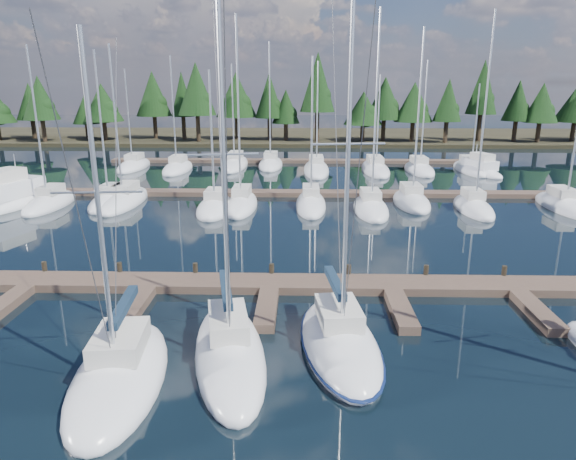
{
  "coord_description": "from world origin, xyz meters",
  "views": [
    {
      "loc": [
        1.52,
        -6.06,
        9.98
      ],
      "look_at": [
        0.77,
        22.0,
        1.87
      ],
      "focal_mm": 32.0,
      "sensor_mm": 36.0,
      "label": 1
    }
  ],
  "objects_px": {
    "front_sailboat_2": "(120,374)",
    "front_sailboat_3": "(230,352)",
    "main_dock": "(270,289)",
    "motor_yacht_left": "(10,200)",
    "motor_yacht_right": "(479,170)",
    "front_sailboat_4": "(340,342)"
  },
  "relations": [
    {
      "from": "front_sailboat_2",
      "to": "front_sailboat_3",
      "type": "relative_size",
      "value": 0.88
    },
    {
      "from": "main_dock",
      "to": "front_sailboat_2",
      "type": "height_order",
      "value": "front_sailboat_2"
    },
    {
      "from": "front_sailboat_2",
      "to": "front_sailboat_3",
      "type": "bearing_deg",
      "value": 24.24
    },
    {
      "from": "motor_yacht_left",
      "to": "motor_yacht_right",
      "type": "distance_m",
      "value": 47.49
    },
    {
      "from": "motor_yacht_right",
      "to": "motor_yacht_left",
      "type": "bearing_deg",
      "value": -158.94
    },
    {
      "from": "front_sailboat_3",
      "to": "motor_yacht_left",
      "type": "distance_m",
      "value": 32.26
    },
    {
      "from": "main_dock",
      "to": "front_sailboat_2",
      "type": "xyz_separation_m",
      "value": [
        -4.7,
        -7.97,
        0.07
      ]
    },
    {
      "from": "motor_yacht_right",
      "to": "main_dock",
      "type": "bearing_deg",
      "value": -121.9
    },
    {
      "from": "front_sailboat_3",
      "to": "motor_yacht_left",
      "type": "xyz_separation_m",
      "value": [
        -21.62,
        23.95,
        0.26
      ]
    },
    {
      "from": "front_sailboat_3",
      "to": "front_sailboat_4",
      "type": "xyz_separation_m",
      "value": [
        4.17,
        0.88,
        -0.0
      ]
    },
    {
      "from": "front_sailboat_4",
      "to": "motor_yacht_right",
      "type": "relative_size",
      "value": 1.76
    },
    {
      "from": "main_dock",
      "to": "front_sailboat_4",
      "type": "bearing_deg",
      "value": -60.86
    },
    {
      "from": "motor_yacht_right",
      "to": "front_sailboat_4",
      "type": "bearing_deg",
      "value": -114.78
    },
    {
      "from": "front_sailboat_3",
      "to": "motor_yacht_right",
      "type": "bearing_deg",
      "value": 61.04
    },
    {
      "from": "front_sailboat_2",
      "to": "motor_yacht_left",
      "type": "xyz_separation_m",
      "value": [
        -18.03,
        25.56,
        0.28
      ]
    },
    {
      "from": "front_sailboat_4",
      "to": "motor_yacht_right",
      "type": "distance_m",
      "value": 44.21
    },
    {
      "from": "front_sailboat_2",
      "to": "motor_yacht_right",
      "type": "height_order",
      "value": "front_sailboat_2"
    },
    {
      "from": "main_dock",
      "to": "motor_yacht_right",
      "type": "bearing_deg",
      "value": 58.1
    },
    {
      "from": "front_sailboat_3",
      "to": "motor_yacht_right",
      "type": "height_order",
      "value": "front_sailboat_3"
    },
    {
      "from": "front_sailboat_2",
      "to": "front_sailboat_4",
      "type": "relative_size",
      "value": 0.85
    },
    {
      "from": "motor_yacht_left",
      "to": "motor_yacht_right",
      "type": "bearing_deg",
      "value": 21.06
    },
    {
      "from": "main_dock",
      "to": "front_sailboat_4",
      "type": "distance_m",
      "value": 6.27
    }
  ]
}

